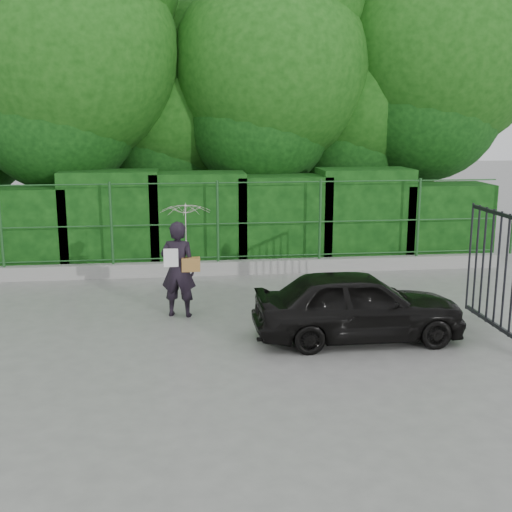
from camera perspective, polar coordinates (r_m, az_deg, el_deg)
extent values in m
plane|color=gray|center=(10.07, -3.96, -7.83)|extent=(80.00, 80.00, 0.00)
cube|color=#9E9E99|center=(14.34, -4.96, -1.10)|extent=(14.00, 0.25, 0.30)
cylinder|color=#1F4F22|center=(14.61, -21.75, 2.51)|extent=(0.06, 0.06, 1.80)
cylinder|color=#1F4F22|center=(14.20, -12.74, 2.83)|extent=(0.06, 0.06, 1.80)
cylinder|color=#1F4F22|center=(14.15, -3.42, 3.08)|extent=(0.06, 0.06, 1.80)
cylinder|color=#1F4F22|center=(14.48, 5.71, 3.25)|extent=(0.06, 0.06, 1.80)
cylinder|color=#1F4F22|center=(15.15, 14.25, 3.33)|extent=(0.06, 0.06, 1.80)
cylinder|color=#1F4F22|center=(14.28, -4.98, -0.13)|extent=(13.60, 0.03, 0.03)
cylinder|color=#1F4F22|center=(14.14, -5.04, 2.84)|extent=(13.60, 0.03, 0.03)
cylinder|color=#1F4F22|center=(14.02, -5.11, 6.47)|extent=(13.60, 0.03, 0.03)
cube|color=black|center=(15.56, -20.06, 2.26)|extent=(2.20, 1.20, 1.90)
cube|color=black|center=(15.20, -12.74, 3.17)|extent=(2.20, 1.20, 2.26)
cube|color=black|center=(15.14, -5.18, 3.27)|extent=(2.20, 1.20, 2.20)
cube|color=black|center=(15.34, 2.33, 3.24)|extent=(2.20, 1.20, 2.10)
cube|color=black|center=(15.77, 9.53, 3.60)|extent=(2.20, 1.20, 2.25)
cube|color=black|center=(16.48, 16.20, 2.97)|extent=(2.20, 1.20, 1.86)
cylinder|color=black|center=(16.88, -15.78, 7.72)|extent=(0.36, 0.36, 4.50)
sphere|color=#14470F|center=(16.90, -16.33, 16.87)|extent=(5.40, 5.40, 5.40)
cylinder|color=black|center=(18.04, -7.14, 6.35)|extent=(0.36, 0.36, 3.25)
sphere|color=#14470F|center=(17.95, -7.31, 12.56)|extent=(3.90, 3.90, 3.90)
cylinder|color=black|center=(17.18, 1.27, 7.82)|extent=(0.36, 0.36, 4.25)
sphere|color=#14470F|center=(17.17, 1.31, 16.34)|extent=(5.10, 5.10, 5.10)
cylinder|color=black|center=(18.41, 8.72, 6.81)|extent=(0.36, 0.36, 3.50)
sphere|color=#14470F|center=(18.34, 8.94, 13.36)|extent=(4.20, 4.20, 4.20)
cylinder|color=black|center=(18.63, 15.12, 8.53)|extent=(0.36, 0.36, 4.75)
sphere|color=#14470F|center=(18.69, 15.62, 17.27)|extent=(5.70, 5.70, 5.70)
cube|color=black|center=(11.18, 20.44, -5.73)|extent=(0.05, 2.00, 0.06)
cube|color=black|center=(10.78, 21.15, 3.42)|extent=(0.05, 2.00, 0.06)
cylinder|color=black|center=(10.77, 21.27, -1.48)|extent=(0.04, 0.04, 1.90)
cylinder|color=black|center=(10.99, 20.67, -1.17)|extent=(0.04, 0.04, 1.90)
cylinder|color=black|center=(11.20, 20.08, -0.88)|extent=(0.04, 0.04, 1.90)
cylinder|color=black|center=(11.42, 19.52, -0.60)|extent=(0.04, 0.04, 1.90)
cylinder|color=black|center=(11.64, 18.98, -0.33)|extent=(0.04, 0.04, 1.90)
cylinder|color=black|center=(11.86, 18.46, -0.07)|extent=(0.04, 0.04, 1.90)
imported|color=black|center=(11.29, -6.93, -1.17)|extent=(0.70, 0.55, 1.70)
imported|color=white|center=(11.19, -6.26, 2.69)|extent=(0.88, 0.89, 0.80)
cube|color=olive|center=(11.19, -5.81, -0.74)|extent=(0.32, 0.15, 0.24)
cube|color=white|center=(11.12, -7.57, -0.16)|extent=(0.25, 0.02, 0.32)
imported|color=black|center=(10.24, 9.05, -4.31)|extent=(3.29, 1.33, 1.12)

